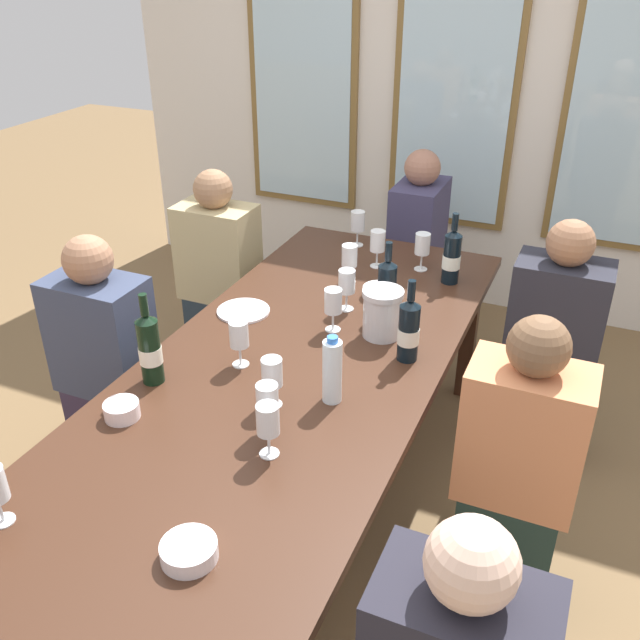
# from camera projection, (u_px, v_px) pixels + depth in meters

# --- Properties ---
(ground_plane) EXTENTS (12.00, 12.00, 0.00)m
(ground_plane) POSITION_uv_depth(u_px,v_px,m) (292.00, 522.00, 2.81)
(ground_plane) COLOR brown
(back_wall_with_windows) EXTENTS (4.22, 0.10, 2.90)m
(back_wall_with_windows) POSITION_uv_depth(u_px,v_px,m) (459.00, 62.00, 3.90)
(back_wall_with_windows) COLOR silver
(back_wall_with_windows) RESTS_ON ground
(dining_table) EXTENTS (1.02, 2.54, 0.74)m
(dining_table) POSITION_uv_depth(u_px,v_px,m) (288.00, 383.00, 2.48)
(dining_table) COLOR #3F2518
(dining_table) RESTS_ON ground
(white_plate_0) EXTENTS (0.21, 0.21, 0.01)m
(white_plate_0) POSITION_uv_depth(u_px,v_px,m) (243.00, 311.00, 2.81)
(white_plate_0) COLOR white
(white_plate_0) RESTS_ON dining_table
(metal_pitcher) EXTENTS (0.16, 0.16, 0.19)m
(metal_pitcher) POSITION_uv_depth(u_px,v_px,m) (382.00, 313.00, 2.60)
(metal_pitcher) COLOR silver
(metal_pitcher) RESTS_ON dining_table
(wine_bottle_0) EXTENTS (0.08, 0.08, 0.32)m
(wine_bottle_0) POSITION_uv_depth(u_px,v_px,m) (452.00, 256.00, 3.00)
(wine_bottle_0) COLOR black
(wine_bottle_0) RESTS_ON dining_table
(wine_bottle_1) EXTENTS (0.08, 0.08, 0.31)m
(wine_bottle_1) POSITION_uv_depth(u_px,v_px,m) (387.00, 288.00, 2.73)
(wine_bottle_1) COLOR black
(wine_bottle_1) RESTS_ON dining_table
(wine_bottle_2) EXTENTS (0.08, 0.08, 0.33)m
(wine_bottle_2) POSITION_uv_depth(u_px,v_px,m) (150.00, 348.00, 2.32)
(wine_bottle_2) COLOR black
(wine_bottle_2) RESTS_ON dining_table
(wine_bottle_3) EXTENTS (0.08, 0.08, 0.31)m
(wine_bottle_3) POSITION_uv_depth(u_px,v_px,m) (409.00, 330.00, 2.45)
(wine_bottle_3) COLOR black
(wine_bottle_3) RESTS_ON dining_table
(tasting_bowl_0) EXTENTS (0.14, 0.14, 0.05)m
(tasting_bowl_0) POSITION_uv_depth(u_px,v_px,m) (379.00, 292.00, 2.92)
(tasting_bowl_0) COLOR white
(tasting_bowl_0) RESTS_ON dining_table
(tasting_bowl_2) EXTENTS (0.14, 0.14, 0.05)m
(tasting_bowl_2) POSITION_uv_depth(u_px,v_px,m) (189.00, 551.00, 1.69)
(tasting_bowl_2) COLOR white
(tasting_bowl_2) RESTS_ON dining_table
(tasting_bowl_3) EXTENTS (0.11, 0.11, 0.05)m
(tasting_bowl_3) POSITION_uv_depth(u_px,v_px,m) (122.00, 410.00, 2.19)
(tasting_bowl_3) COLOR white
(tasting_bowl_3) RESTS_ON dining_table
(water_bottle) EXTENTS (0.06, 0.06, 0.24)m
(water_bottle) POSITION_uv_depth(u_px,v_px,m) (332.00, 371.00, 2.23)
(water_bottle) COLOR white
(water_bottle) RESTS_ON dining_table
(wine_glass_1) EXTENTS (0.07, 0.07, 0.17)m
(wine_glass_1) POSITION_uv_depth(u_px,v_px,m) (267.00, 401.00, 2.08)
(wine_glass_1) COLOR white
(wine_glass_1) RESTS_ON dining_table
(wine_glass_2) EXTENTS (0.07, 0.07, 0.17)m
(wine_glass_2) POSITION_uv_depth(u_px,v_px,m) (333.00, 303.00, 2.63)
(wine_glass_2) COLOR white
(wine_glass_2) RESTS_ON dining_table
(wine_glass_3) EXTENTS (0.07, 0.07, 0.17)m
(wine_glass_3) POSITION_uv_depth(u_px,v_px,m) (422.00, 246.00, 3.11)
(wine_glass_3) COLOR white
(wine_glass_3) RESTS_ON dining_table
(wine_glass_4) EXTENTS (0.07, 0.07, 0.17)m
(wine_glass_4) POSITION_uv_depth(u_px,v_px,m) (239.00, 335.00, 2.41)
(wine_glass_4) COLOR white
(wine_glass_4) RESTS_ON dining_table
(wine_glass_5) EXTENTS (0.07, 0.07, 0.17)m
(wine_glass_5) POSITION_uv_depth(u_px,v_px,m) (378.00, 243.00, 3.14)
(wine_glass_5) COLOR white
(wine_glass_5) RESTS_ON dining_table
(wine_glass_6) EXTENTS (0.07, 0.07, 0.17)m
(wine_glass_6) POSITION_uv_depth(u_px,v_px,m) (272.00, 375.00, 2.20)
(wine_glass_6) COLOR white
(wine_glass_6) RESTS_ON dining_table
(wine_glass_7) EXTENTS (0.07, 0.07, 0.17)m
(wine_glass_7) POSITION_uv_depth(u_px,v_px,m) (358.00, 223.00, 3.36)
(wine_glass_7) COLOR white
(wine_glass_7) RESTS_ON dining_table
(wine_glass_8) EXTENTS (0.07, 0.07, 0.17)m
(wine_glass_8) POSITION_uv_depth(u_px,v_px,m) (347.00, 282.00, 2.77)
(wine_glass_8) COLOR white
(wine_glass_8) RESTS_ON dining_table
(wine_glass_9) EXTENTS (0.07, 0.07, 0.17)m
(wine_glass_9) POSITION_uv_depth(u_px,v_px,m) (268.00, 422.00, 1.99)
(wine_glass_9) COLOR white
(wine_glass_9) RESTS_ON dining_table
(wine_glass_10) EXTENTS (0.07, 0.07, 0.17)m
(wine_glass_10) POSITION_uv_depth(u_px,v_px,m) (349.00, 258.00, 3.00)
(wine_glass_10) COLOR white
(wine_glass_10) RESTS_ON dining_table
(seated_person_0) EXTENTS (0.38, 0.24, 1.11)m
(seated_person_0) POSITION_uv_depth(u_px,v_px,m) (220.00, 282.00, 3.55)
(seated_person_0) COLOR #24313A
(seated_person_0) RESTS_ON ground
(seated_person_1) EXTENTS (0.38, 0.24, 1.11)m
(seated_person_1) POSITION_uv_depth(u_px,v_px,m) (551.00, 349.00, 2.97)
(seated_person_1) COLOR #302737
(seated_person_1) RESTS_ON ground
(seated_person_2) EXTENTS (0.38, 0.24, 1.11)m
(seated_person_2) POSITION_uv_depth(u_px,v_px,m) (107.00, 370.00, 2.83)
(seated_person_2) COLOR #322942
(seated_person_2) RESTS_ON ground
(seated_person_3) EXTENTS (0.38, 0.24, 1.11)m
(seated_person_3) POSITION_uv_depth(u_px,v_px,m) (516.00, 474.00, 2.28)
(seated_person_3) COLOR #23362E
(seated_person_3) RESTS_ON ground
(seated_person_6) EXTENTS (0.24, 0.38, 1.11)m
(seated_person_6) POSITION_uv_depth(u_px,v_px,m) (416.00, 254.00, 3.85)
(seated_person_6) COLOR #222F34
(seated_person_6) RESTS_ON ground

